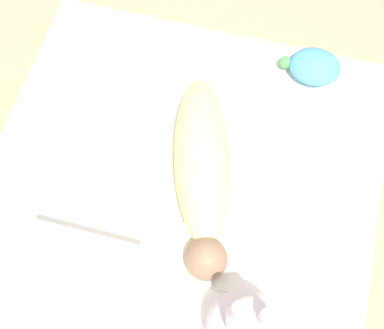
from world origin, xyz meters
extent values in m
plane|color=#9E8466|center=(0.00, 0.00, 0.00)|extent=(12.00, 12.00, 0.00)
cube|color=white|center=(0.00, 0.00, 0.12)|extent=(1.11, 1.05, 0.24)
cube|color=white|center=(-0.13, 0.22, 0.25)|extent=(0.21, 0.15, 0.02)
ellipsoid|color=#EFDB7F|center=(-0.05, -0.04, 0.30)|extent=(0.29, 0.53, 0.12)
sphere|color=#89664C|center=(-0.13, 0.23, 0.29)|extent=(0.11, 0.11, 0.11)
cube|color=white|center=(0.19, 0.40, 0.28)|extent=(0.30, 0.30, 0.09)
sphere|color=silver|center=(-0.25, 0.38, 0.33)|extent=(0.18, 0.18, 0.18)
sphere|color=silver|center=(-0.25, 0.38, 0.45)|extent=(0.10, 0.10, 0.10)
cylinder|color=silver|center=(-0.28, 0.38, 0.52)|extent=(0.03, 0.03, 0.07)
cylinder|color=silver|center=(-0.23, 0.38, 0.52)|extent=(0.03, 0.03, 0.07)
ellipsoid|color=#4C99C6|center=(-0.30, -0.44, 0.28)|extent=(0.16, 0.13, 0.08)
sphere|color=#4C934C|center=(-0.21, -0.44, 0.27)|extent=(0.04, 0.04, 0.04)
camera|label=1|loc=(-0.18, 0.57, 1.65)|focal=50.00mm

